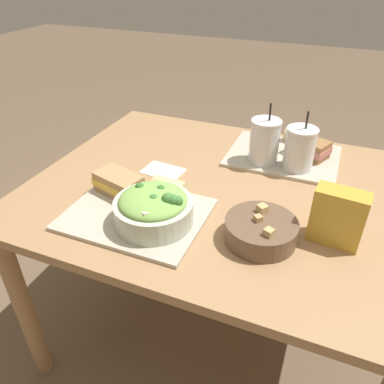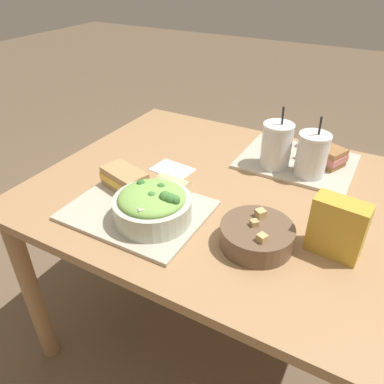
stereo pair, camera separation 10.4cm
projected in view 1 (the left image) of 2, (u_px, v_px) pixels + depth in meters
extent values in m
plane|color=brown|center=(213.00, 327.00, 1.63)|extent=(12.00, 12.00, 0.00)
cube|color=#A37A51|center=(220.00, 190.00, 1.24)|extent=(1.22, 0.97, 0.03)
cylinder|color=#A37A51|center=(24.00, 308.00, 1.28)|extent=(0.06, 0.06, 0.70)
cylinder|color=#A37A51|center=(143.00, 186.00, 1.94)|extent=(0.06, 0.06, 0.70)
cylinder|color=#A37A51|center=(371.00, 237.00, 1.60)|extent=(0.06, 0.06, 0.70)
cube|color=#BCB29E|center=(137.00, 214.00, 1.09)|extent=(0.40, 0.31, 0.01)
cube|color=#BCB29E|center=(283.00, 156.00, 1.40)|extent=(0.40, 0.31, 0.01)
cylinder|color=beige|center=(154.00, 212.00, 1.03)|extent=(0.22, 0.22, 0.07)
ellipsoid|color=#7FB251|center=(153.00, 200.00, 1.01)|extent=(0.19, 0.19, 0.05)
sphere|color=#427F38|center=(178.00, 201.00, 0.98)|extent=(0.03, 0.03, 0.03)
sphere|color=#427F38|center=(168.00, 199.00, 0.98)|extent=(0.03, 0.03, 0.03)
sphere|color=#427F38|center=(173.00, 200.00, 0.98)|extent=(0.03, 0.03, 0.03)
sphere|color=#427F38|center=(154.00, 199.00, 0.99)|extent=(0.03, 0.03, 0.03)
sphere|color=#38702D|center=(161.00, 190.00, 1.03)|extent=(0.03, 0.03, 0.03)
sphere|color=#38702D|center=(140.00, 187.00, 1.04)|extent=(0.03, 0.03, 0.03)
cube|color=beige|center=(148.00, 210.00, 0.96)|extent=(0.06, 0.06, 0.01)
cube|color=beige|center=(144.00, 194.00, 1.02)|extent=(0.06, 0.06, 0.01)
cube|color=beige|center=(136.00, 202.00, 0.99)|extent=(0.05, 0.05, 0.01)
cylinder|color=brown|center=(261.00, 231.00, 0.99)|extent=(0.19, 0.19, 0.06)
cylinder|color=#4C2814|center=(261.00, 224.00, 0.98)|extent=(0.17, 0.17, 0.01)
cube|color=tan|center=(258.00, 219.00, 0.97)|extent=(0.03, 0.03, 0.02)
cube|color=tan|center=(262.00, 209.00, 1.01)|extent=(0.03, 0.03, 0.02)
cube|color=tan|center=(269.00, 233.00, 0.92)|extent=(0.03, 0.03, 0.02)
cube|color=tan|center=(120.00, 190.00, 1.17)|extent=(0.17, 0.12, 0.02)
cube|color=#EFB742|center=(119.00, 184.00, 1.16)|extent=(0.17, 0.12, 0.02)
cube|color=tan|center=(118.00, 178.00, 1.15)|extent=(0.17, 0.12, 0.02)
cylinder|color=#DBBC84|center=(170.00, 187.00, 1.15)|extent=(0.11, 0.06, 0.06)
cylinder|color=beige|center=(184.00, 191.00, 1.13)|extent=(0.01, 0.05, 0.05)
cube|color=olive|center=(307.00, 153.00, 1.38)|extent=(0.16, 0.13, 0.02)
cube|color=#C1706B|center=(308.00, 147.00, 1.37)|extent=(0.17, 0.14, 0.02)
cube|color=olive|center=(310.00, 142.00, 1.36)|extent=(0.16, 0.13, 0.02)
cylinder|color=#DBBC84|center=(298.00, 136.00, 1.46)|extent=(0.11, 0.08, 0.06)
cylinder|color=beige|center=(310.00, 139.00, 1.44)|extent=(0.02, 0.05, 0.05)
cylinder|color=silver|center=(264.00, 142.00, 1.31)|extent=(0.10, 0.10, 0.15)
cylinder|color=black|center=(264.00, 145.00, 1.32)|extent=(0.09, 0.09, 0.12)
cylinder|color=white|center=(267.00, 121.00, 1.27)|extent=(0.10, 0.10, 0.01)
cylinder|color=black|center=(270.00, 113.00, 1.25)|extent=(0.01, 0.02, 0.07)
cylinder|color=silver|center=(299.00, 150.00, 1.27)|extent=(0.10, 0.10, 0.14)
cylinder|color=maroon|center=(299.00, 152.00, 1.28)|extent=(0.09, 0.09, 0.11)
cylinder|color=white|center=(303.00, 130.00, 1.23)|extent=(0.10, 0.10, 0.01)
cylinder|color=black|center=(307.00, 121.00, 1.21)|extent=(0.01, 0.02, 0.07)
cube|color=gold|center=(338.00, 217.00, 0.96)|extent=(0.14, 0.08, 0.16)
cube|color=white|center=(163.00, 171.00, 1.31)|extent=(0.15, 0.11, 0.00)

